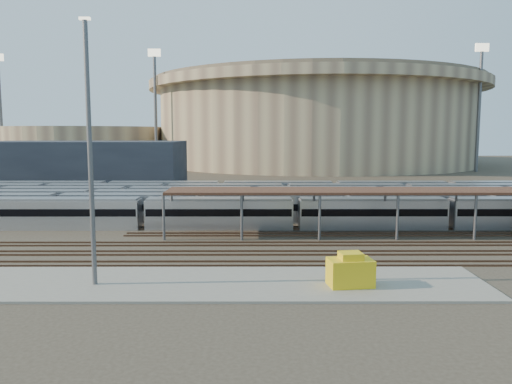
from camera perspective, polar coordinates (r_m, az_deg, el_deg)
The scene contains 14 objects.
ground at distance 54.06m, azimuth -2.29°, elevation -5.80°, with size 420.00×420.00×0.00m, color #383026.
apron at distance 40.10m, azimuth -10.38°, elevation -10.23°, with size 50.00×9.00×0.20m, color gray.
subway_trains at distance 71.93m, azimuth -1.06°, elevation -1.20°, with size 124.14×23.90×3.60m.
inspection_shed at distance 60.52m, azimuth 19.14°, elevation -0.03°, with size 60.30×6.00×5.30m.
empty_tracks at distance 49.17m, azimuth -2.50°, elevation -6.96°, with size 170.00×9.62×0.18m.
stadium at distance 194.15m, azimuth 6.73°, elevation 8.09°, with size 124.00×124.00×32.50m.
secondary_arena at distance 193.02m, azimuth -18.95°, elevation 4.97°, with size 56.00×56.00×14.00m, color tan.
service_building at distance 114.11m, azimuth -19.09°, elevation 2.99°, with size 42.00×20.00×10.00m, color #1E232D.
floodlight_0 at distance 166.09m, azimuth -11.42°, elevation 9.68°, with size 4.00×1.00×38.40m.
floodlight_1 at distance 193.61m, azimuth -27.18°, elevation 8.64°, with size 4.00×1.00×38.40m.
floodlight_2 at distance 167.41m, azimuth 24.15°, elevation 9.21°, with size 4.00×1.00×38.40m.
floodlight_3 at distance 213.25m, azimuth -3.41°, elevation 9.12°, with size 4.00×1.00×38.40m.
yard_light_pole at distance 39.27m, azimuth -18.44°, elevation 4.19°, with size 0.81×0.36×19.87m.
yellow_equipment at distance 38.94m, azimuth 10.73°, elevation -9.02°, with size 3.31×2.07×2.07m, color gold.
Camera 1 is at (2.02, -52.73, 11.73)m, focal length 35.00 mm.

